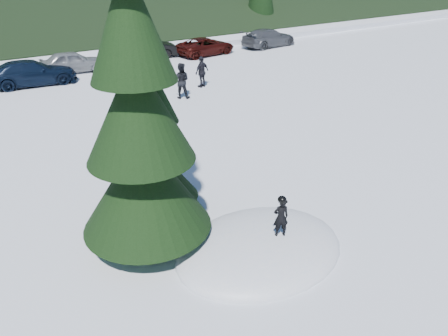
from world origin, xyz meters
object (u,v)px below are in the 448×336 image
adult_1 (202,72)px  spruce_short (156,142)px  adult_0 (181,81)px  car_7 (269,38)px  car_3 (32,73)px  car_5 (148,48)px  car_4 (73,62)px  child_skier (281,217)px  car_6 (205,46)px  spruce_tall (139,123)px

adult_1 → spruce_short: bearing=35.1°
adult_0 → car_7: bearing=-110.3°
car_3 → car_7: 17.77m
car_5 → car_4: bearing=116.5°
child_skier → car_6: bearing=-94.3°
car_5 → car_7: size_ratio=0.89×
child_skier → adult_0: bearing=-85.4°
adult_0 → car_5: 9.75m
car_7 → adult_0: bearing=117.6°
adult_0 → car_4: size_ratio=0.46×
car_4 → car_7: (15.04, -0.27, 0.02)m
adult_0 → car_7: 14.31m
adult_1 → spruce_tall: bearing=35.1°
adult_0 → adult_1: adult_0 is taller
adult_1 → car_3: size_ratio=0.36×
adult_1 → child_skier: bearing=48.0°
car_5 → car_6: size_ratio=0.94×
car_3 → car_5: car_3 is taller
spruce_short → car_7: spruce_short is taller
spruce_tall → spruce_short: (1.00, 1.40, -1.22)m
car_4 → car_5: 5.68m
spruce_short → child_skier: spruce_short is taller
spruce_tall → car_4: bearing=79.7°
adult_1 → car_5: size_ratio=0.41×
car_3 → car_6: car_3 is taller
car_7 → car_4: bearing=82.9°
spruce_short → car_6: spruce_short is taller
adult_0 → adult_1: 2.21m
adult_1 → car_5: (0.52, 8.31, -0.16)m
car_4 → spruce_tall: bearing=174.8°
adult_0 → car_4: 8.79m
spruce_tall → spruce_short: 2.11m
child_skier → adult_1: 14.88m
adult_0 → car_6: size_ratio=0.41×
car_3 → child_skier: bearing=-169.1°
child_skier → spruce_short: bearing=-43.4°
car_4 → car_7: size_ratio=0.82×
child_skier → car_5: 22.90m
child_skier → car_7: bearing=-105.7°
car_3 → car_5: (8.23, 2.80, -0.00)m
adult_0 → car_7: adult_0 is taller
car_3 → car_4: bearing=-54.6°
adult_1 → car_3: (-7.71, 5.51, -0.16)m
adult_1 → car_5: adult_1 is taller
car_5 → car_6: 4.10m
spruce_tall → car_3: (0.72, 17.12, -2.63)m
adult_1 → car_4: adult_1 is taller
car_6 → adult_1: bearing=140.7°
spruce_tall → adult_1: (8.43, 11.61, -2.48)m
spruce_short → car_5: size_ratio=1.30×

